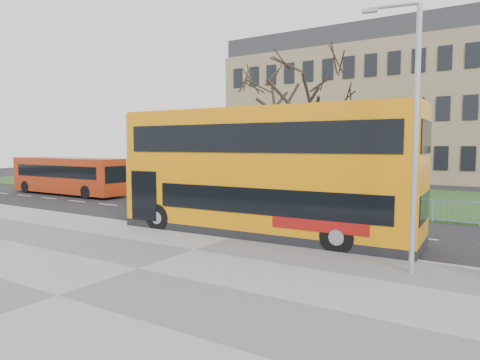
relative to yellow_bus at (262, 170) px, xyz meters
The scene contains 10 objects.
ground 2.83m from the yellow_bus, 140.95° to the left, with size 120.00×120.00×0.00m, color black.
pavement 6.80m from the yellow_bus, 95.81° to the right, with size 80.00×10.50×0.12m, color slate.
kerb 2.91m from the yellow_bus, 121.53° to the right, with size 80.00×0.20×0.14m, color gray.
grass_verge 15.07m from the yellow_bus, 92.45° to the left, with size 80.00×15.40×0.08m, color #1D3C16.
guard_railing 7.46m from the yellow_bus, 95.10° to the left, with size 40.00×0.12×1.10m, color #789DD7, non-canonical shape.
bare_tree 11.46m from the yellow_bus, 109.07° to the left, with size 7.51×7.51×10.72m, color black, non-canonical shape.
civic_building 36.21m from the yellow_bus, 99.02° to the left, with size 30.00×15.00×14.00m, color #806F51.
yellow_bus is the anchor object (origin of this frame).
red_bus 20.11m from the yellow_bus, 165.02° to the left, with size 10.38×2.42×2.74m.
street_lamp 6.71m from the yellow_bus, 22.44° to the right, with size 1.55×0.41×7.38m.
Camera 1 is at (8.93, -15.46, 3.69)m, focal length 32.00 mm.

